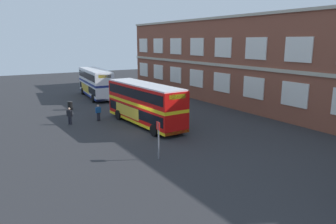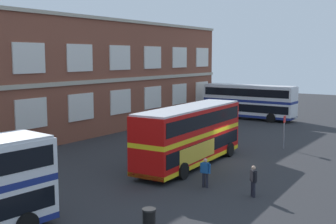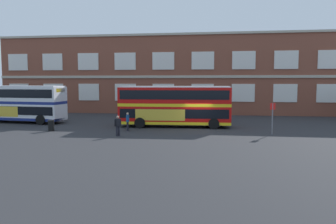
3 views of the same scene
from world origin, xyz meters
name	(u,v)px [view 1 (image 1 of 3)]	position (x,y,z in m)	size (l,w,h in m)	color
ground_plane	(163,129)	(0.00, 2.00, 0.00)	(120.00, 120.00, 0.00)	#2B2B2D
brick_terminal_building	(262,64)	(-2.99, 17.98, 5.39)	(53.81, 8.19, 11.07)	brown
double_decker_near	(95,83)	(-20.25, 2.45, 2.15)	(11.20, 3.65, 4.07)	silver
double_decker_middle	(145,103)	(-2.45, 1.38, 2.15)	(11.12, 3.28, 4.07)	red
waiting_passenger	(70,115)	(-6.40, -4.94, 0.93)	(0.51, 0.53, 1.70)	black
second_passenger	(98,112)	(-6.38, -1.99, 0.93)	(0.30, 0.64, 1.70)	black
bus_stand_flag	(158,137)	(6.46, -2.12, 1.64)	(0.44, 0.10, 2.70)	slate
station_litter_bin	(70,106)	(-13.30, -3.13, 0.52)	(0.60, 0.60, 1.03)	black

